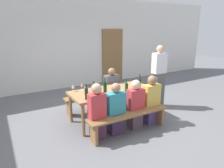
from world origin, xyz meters
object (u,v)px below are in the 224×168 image
object	(u,v)px
wooden_door	(113,56)
seated_guest_near_2	(135,105)
wine_bottle_3	(126,87)
wine_glass_2	(82,85)
wine_glass_1	(85,92)
seated_guest_near_3	(151,101)
wine_bottle_1	(140,83)
standing_host	(158,78)
wine_glass_3	(85,87)
seated_guest_near_1	(116,110)
seated_guest_far_0	(112,90)
bench_far	(98,97)
bench_near	(130,118)
tasting_table	(112,93)
wine_bottle_4	(94,90)
wine_bottle_0	(86,93)
seated_guest_near_0	(97,113)
wine_glass_0	(73,86)
wine_bottle_2	(105,87)

from	to	relation	value
wooden_door	seated_guest_near_2	distance (m)	4.11
wine_bottle_3	wine_glass_2	xyz separation A→B (m)	(-0.81, 0.64, 0.02)
wine_glass_1	seated_guest_near_3	xyz separation A→B (m)	(1.43, -0.46, -0.32)
wine_bottle_1	standing_host	size ratio (longest dim) A/B	0.21
wine_bottle_3	wine_glass_3	bearing A→B (deg)	150.94
seated_guest_near_1	seated_guest_far_0	size ratio (longest dim) A/B	0.96
wine_bottle_1	standing_host	distance (m)	0.94
standing_host	wine_bottle_1	bearing A→B (deg)	19.60
bench_far	bench_near	bearing A→B (deg)	-90.00
tasting_table	wine_bottle_4	world-z (taller)	wine_bottle_4
tasting_table	wine_bottle_1	distance (m)	0.70
bench_near	standing_host	size ratio (longest dim) A/B	1.08
seated_guest_near_3	wine_glass_3	bearing A→B (deg)	59.82
bench_near	seated_guest_near_2	distance (m)	0.34
seated_guest_far_0	seated_guest_near_2	bearing A→B (deg)	-4.09
wine_bottle_3	wine_bottle_0	bearing A→B (deg)	179.93
wooden_door	wine_glass_2	world-z (taller)	wooden_door
wine_glass_2	seated_guest_near_0	distance (m)	1.00
wine_bottle_1	wine_glass_2	size ratio (longest dim) A/B	2.00
wine_bottle_4	wine_glass_0	xyz separation A→B (m)	(-0.29, 0.50, 0.00)
bench_far	seated_guest_near_3	bearing A→B (deg)	-62.48
wooden_door	seated_guest_near_1	distance (m)	4.33
tasting_table	wine_glass_3	size ratio (longest dim) A/B	11.27
wine_glass_0	standing_host	world-z (taller)	standing_host
seated_guest_far_0	wine_bottle_1	bearing A→B (deg)	20.00
wine_bottle_0	seated_guest_near_3	xyz separation A→B (m)	(1.46, -0.30, -0.33)
seated_guest_near_0	seated_guest_near_3	size ratio (longest dim) A/B	1.01
wine_bottle_1	wine_glass_2	distance (m)	1.36
wine_glass_0	seated_guest_far_0	world-z (taller)	seated_guest_far_0
wine_bottle_4	seated_guest_near_3	distance (m)	1.34
tasting_table	seated_guest_near_1	distance (m)	0.66
wine_bottle_0	wine_bottle_3	world-z (taller)	wine_bottle_0
wine_glass_2	wine_bottle_3	bearing A→B (deg)	-38.35
wine_glass_1	seated_guest_near_0	world-z (taller)	seated_guest_near_0
seated_guest_far_0	wine_bottle_0	bearing A→B (deg)	-51.28
wine_glass_1	seated_guest_near_1	distance (m)	0.75
bench_far	seated_guest_near_0	xyz separation A→B (m)	(-0.68, -1.33, 0.21)
seated_guest_near_1	standing_host	xyz separation A→B (m)	(1.77, 0.68, 0.32)
wine_bottle_0	wine_bottle_1	bearing A→B (deg)	2.47
wine_bottle_4	standing_host	bearing A→B (deg)	6.00
wine_glass_2	wine_bottle_2	bearing A→B (deg)	-50.61
tasting_table	seated_guest_near_2	xyz separation A→B (m)	(0.25, -0.59, -0.15)
wine_glass_1	seated_guest_far_0	xyz separation A→B (m)	(1.06, 0.72, -0.32)
wine_glass_0	standing_host	xyz separation A→B (m)	(2.33, -0.29, -0.03)
wine_bottle_2	wine_glass_3	size ratio (longest dim) A/B	1.95
wooden_door	wine_glass_0	distance (m)	3.86
wine_bottle_2	wine_bottle_4	distance (m)	0.29
wine_bottle_0	seated_guest_near_3	world-z (taller)	seated_guest_near_3
wine_bottle_0	wine_bottle_4	world-z (taller)	wine_bottle_0
seated_guest_far_0	standing_host	size ratio (longest dim) A/B	0.67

